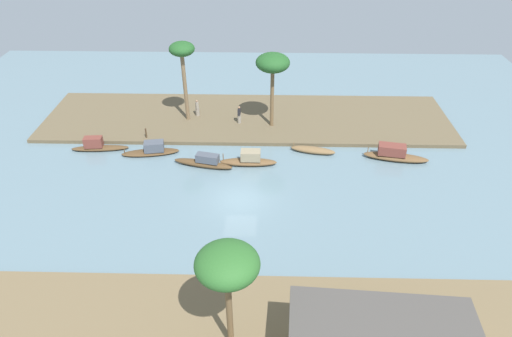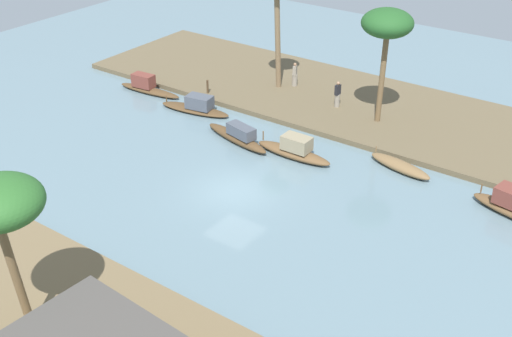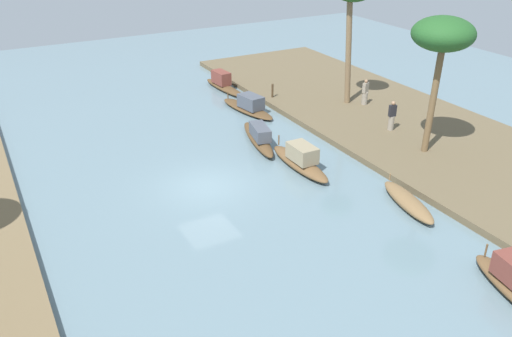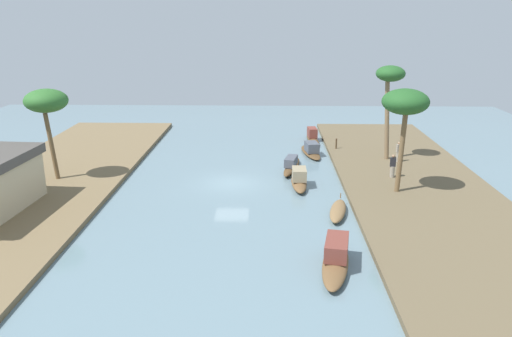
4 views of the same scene
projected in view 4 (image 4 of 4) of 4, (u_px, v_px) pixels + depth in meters
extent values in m
plane|color=slate|center=(232.00, 183.00, 37.20)|extent=(65.57, 65.57, 0.00)
cube|color=brown|center=(413.00, 182.00, 36.84)|extent=(39.14, 10.37, 0.33)
cube|color=brown|center=(53.00, 179.00, 37.48)|extent=(39.14, 10.37, 0.33)
ellipsoid|color=brown|center=(299.00, 182.00, 36.58)|extent=(4.74, 1.09, 0.53)
cube|color=gray|center=(299.00, 174.00, 36.20)|extent=(1.63, 0.99, 0.81)
cylinder|color=brown|center=(298.00, 167.00, 38.43)|extent=(0.07, 0.07, 0.55)
ellipsoid|color=brown|center=(338.00, 211.00, 31.24)|extent=(3.97, 1.75, 0.53)
cylinder|color=brown|center=(341.00, 196.00, 32.70)|extent=(0.07, 0.07, 0.35)
ellipsoid|color=brown|center=(311.00, 152.00, 44.73)|extent=(5.05, 2.01, 0.35)
cube|color=#4C515B|center=(312.00, 147.00, 44.21)|extent=(1.80, 1.25, 0.82)
cylinder|color=brown|center=(305.00, 143.00, 46.67)|extent=(0.07, 0.07, 0.41)
ellipsoid|color=brown|center=(313.00, 140.00, 49.07)|extent=(5.02, 1.31, 0.39)
cube|color=brown|center=(312.00, 132.00, 49.33)|extent=(1.60, 0.93, 0.89)
ellipsoid|color=brown|center=(336.00, 264.00, 24.64)|extent=(5.52, 2.21, 0.54)
cube|color=brown|center=(337.00, 247.00, 24.83)|extent=(2.41, 1.48, 0.84)
cylinder|color=brown|center=(339.00, 235.00, 26.72)|extent=(0.07, 0.07, 0.50)
ellipsoid|color=brown|center=(292.00, 167.00, 40.16)|extent=(5.13, 1.98, 0.54)
cube|color=#4C515B|center=(291.00, 161.00, 39.61)|extent=(1.99, 1.17, 0.67)
cylinder|color=gray|center=(392.00, 172.00, 37.35)|extent=(0.38, 0.38, 0.84)
cube|color=#232328|center=(393.00, 162.00, 37.13)|extent=(0.28, 0.44, 0.66)
sphere|color=#9E7556|center=(394.00, 156.00, 37.00)|extent=(0.23, 0.23, 0.23)
cylinder|color=gray|center=(398.00, 157.00, 41.31)|extent=(0.47, 0.47, 0.80)
cube|color=gray|center=(399.00, 148.00, 41.10)|extent=(0.35, 0.47, 0.64)
sphere|color=#9E7556|center=(399.00, 143.00, 40.97)|extent=(0.22, 0.22, 0.22)
cylinder|color=#4C3823|center=(336.00, 144.00, 45.28)|extent=(0.14, 0.14, 0.92)
cylinder|color=brown|center=(401.00, 152.00, 33.73)|extent=(0.34, 0.49, 5.53)
ellipsoid|color=#235623|center=(406.00, 102.00, 32.74)|extent=(3.04, 3.04, 1.67)
cylinder|color=#7F6647|center=(387.00, 120.00, 41.28)|extent=(0.36, 0.77, 6.58)
ellipsoid|color=#235623|center=(391.00, 74.00, 40.19)|extent=(2.32, 2.32, 1.28)
cylinder|color=brown|center=(51.00, 144.00, 36.45)|extent=(0.31, 0.72, 5.14)
ellipsoid|color=#2D6628|center=(46.00, 101.00, 35.53)|extent=(3.01, 3.01, 1.66)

